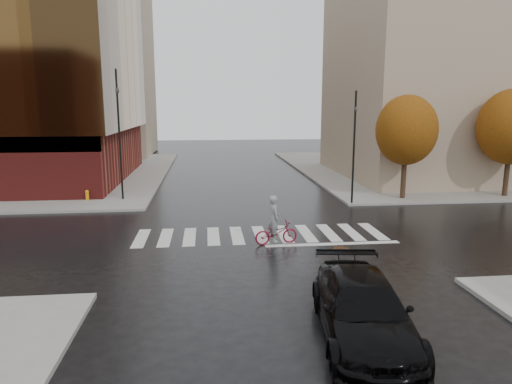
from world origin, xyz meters
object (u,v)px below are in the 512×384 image
Objects in this scene: fire_hydrant at (87,195)px; traffic_light_ne at (354,141)px; cyclist at (275,228)px; sedan at (363,309)px; traffic_light_nw at (119,125)px.

traffic_light_ne is at bearing -8.83° from fire_hydrant.
sedan is at bearing 177.03° from cyclist.
fire_hydrant is (-16.21, 2.52, -3.39)m from traffic_light_ne.
traffic_light_ne is (14.08, -2.70, -0.90)m from traffic_light_nw.
traffic_light_nw is at bearing 124.17° from sedan.
sedan is 21.00m from traffic_light_nw.
sedan is 21.50m from fire_hydrant.
traffic_light_ne is at bearing -48.41° from cyclist.
traffic_light_ne reaches higher than sedan.
sedan is at bearing 56.92° from traffic_light_ne.
traffic_light_nw reaches higher than fire_hydrant.
cyclist is 0.27× the size of traffic_light_nw.
cyclist is 0.33× the size of traffic_light_ne.
cyclist is at bearing 48.88° from traffic_light_nw.
traffic_light_nw is 1.20× the size of traffic_light_ne.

